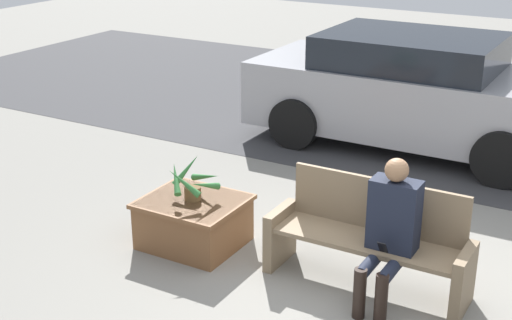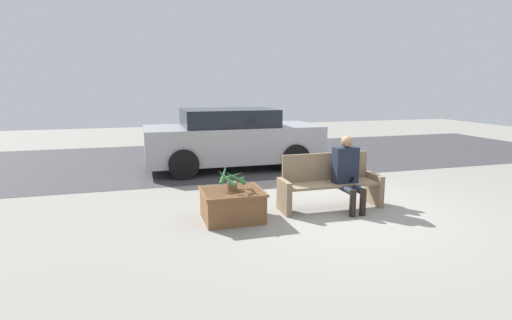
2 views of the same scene
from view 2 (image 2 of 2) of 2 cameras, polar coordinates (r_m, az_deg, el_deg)
ground_plane at (r=6.79m, az=11.98°, el=-7.23°), size 30.00×30.00×0.00m
road_surface at (r=11.72m, az=-0.62°, el=0.55°), size 20.00×6.00×0.01m
bench at (r=6.88m, az=10.41°, el=-3.25°), size 1.76×0.49×0.92m
person_seated at (r=6.77m, az=12.95°, el=-1.45°), size 0.40×0.61×1.24m
planter_box at (r=6.20m, az=-3.41°, el=-6.27°), size 0.94×0.82×0.47m
potted_plant at (r=6.10m, az=-3.43°, el=-2.77°), size 0.49×0.49×0.41m
parked_car at (r=9.96m, az=-3.42°, el=3.07°), size 4.28×1.98×1.49m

